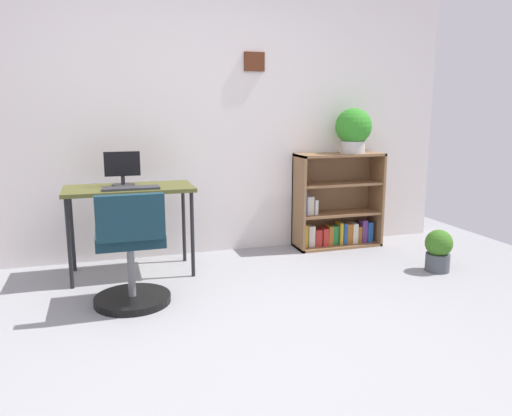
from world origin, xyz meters
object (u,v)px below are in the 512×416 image
Objects in this scene: keyboard at (131,188)px; potted_plant_on_shelf at (353,129)px; office_chair at (131,256)px; desk at (129,195)px; potted_plant_floor at (438,250)px; bookshelf_low at (335,206)px; monitor at (122,169)px.

potted_plant_on_shelf is (2.07, 0.36, 0.41)m from keyboard.
office_chair is 1.90× the size of potted_plant_on_shelf.
potted_plant_floor is (2.40, -0.69, -0.47)m from desk.
potted_plant_floor is (0.32, -0.92, -0.94)m from potted_plant_on_shelf.
desk is 2.36× the size of potted_plant_on_shelf.
bookshelf_low is at bearing 115.06° from potted_plant_floor.
desk is 0.15m from keyboard.
bookshelf_low is at bearing 8.32° from desk.
monitor reaches higher than bookshelf_low.
potted_plant_on_shelf is 1.36m from potted_plant_floor.
bookshelf_low is at bearing 158.21° from potted_plant_on_shelf.
bookshelf_low is at bearing 6.21° from monitor.
keyboard is at bearing -76.35° from monitor.
desk is at bearing -173.66° from potted_plant_on_shelf.
keyboard is (0.05, -0.20, -0.12)m from monitor.
potted_plant_floor is at bearing -16.02° from desk.
desk is 1.10× the size of bookshelf_low.
monitor reaches higher than office_chair.
office_chair reaches higher than keyboard.
bookshelf_low is 1.09m from potted_plant_floor.
keyboard is 1.01× the size of potted_plant_on_shelf.
desk is at bearing 94.09° from keyboard.
bookshelf_low is (1.93, 0.42, -0.33)m from keyboard.
potted_plant_on_shelf is at bearing 4.39° from monitor.
office_chair is at bearing -95.46° from keyboard.
keyboard is 2.01m from bookshelf_low.
keyboard is 2.51m from potted_plant_floor.
potted_plant_on_shelf reaches higher than desk.
potted_plant_floor is (2.44, -0.76, -0.66)m from monitor.
desk is 0.21m from monitor.
potted_plant_on_shelf reaches higher than monitor.
office_chair is (-0.05, -0.56, -0.37)m from keyboard.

